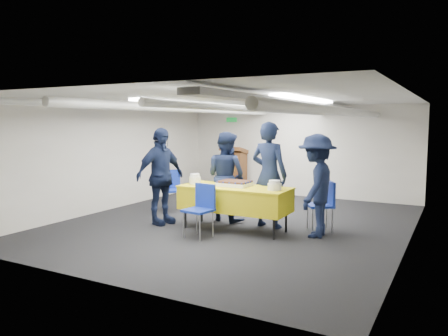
{
  "coord_description": "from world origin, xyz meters",
  "views": [
    {
      "loc": [
        3.63,
        -7.18,
        1.88
      ],
      "look_at": [
        -0.15,
        -0.2,
        1.05
      ],
      "focal_mm": 35.0,
      "sensor_mm": 36.0,
      "label": 1
    }
  ],
  "objects": [
    {
      "name": "ground",
      "position": [
        0.0,
        0.0,
        0.0
      ],
      "size": [
        7.0,
        7.0,
        0.0
      ],
      "primitive_type": "plane",
      "color": "black",
      "rests_on": "ground"
    },
    {
      "name": "plate_stack_left",
      "position": [
        -0.57,
        -0.54,
        0.85
      ],
      "size": [
        0.21,
        0.21,
        0.18
      ],
      "color": "white",
      "rests_on": "serving_table"
    },
    {
      "name": "serving_table",
      "position": [
        0.22,
        -0.49,
        0.56
      ],
      "size": [
        1.94,
        0.8,
        0.77
      ],
      "color": "black",
      "rests_on": "ground"
    },
    {
      "name": "sailor_a",
      "position": [
        0.65,
        0.02,
        0.95
      ],
      "size": [
        0.74,
        0.53,
        1.9
      ],
      "primitive_type": "imported",
      "rotation": [
        0.0,
        0.0,
        3.02
      ],
      "color": "black",
      "rests_on": "ground"
    },
    {
      "name": "sailor_c",
      "position": [
        -1.21,
        -0.72,
        0.89
      ],
      "size": [
        0.68,
        1.12,
        1.79
      ],
      "primitive_type": "imported",
      "rotation": [
        0.0,
        0.0,
        1.32
      ],
      "color": "black",
      "rests_on": "ground"
    },
    {
      "name": "podium",
      "position": [
        -1.6,
        3.05,
        0.61
      ],
      "size": [
        0.62,
        0.53,
        1.25
      ],
      "color": "brown",
      "rests_on": "ground"
    },
    {
      "name": "chair_near",
      "position": [
        -0.07,
        -1.13,
        0.53
      ],
      "size": [
        0.47,
        0.47,
        0.87
      ],
      "color": "gray",
      "rests_on": "ground"
    },
    {
      "name": "room_shell",
      "position": [
        0.09,
        0.41,
        1.81
      ],
      "size": [
        6.0,
        7.0,
        2.3
      ],
      "color": "beige",
      "rests_on": "ground"
    },
    {
      "name": "sailor_d",
      "position": [
        1.59,
        -0.22,
        0.85
      ],
      "size": [
        0.68,
        1.13,
        1.7
      ],
      "primitive_type": "imported",
      "rotation": [
        0.0,
        0.0,
        -1.52
      ],
      "color": "black",
      "rests_on": "ground"
    },
    {
      "name": "chair_right",
      "position": [
        1.62,
        0.2,
        0.53
      ],
      "size": [
        0.58,
        0.58,
        0.87
      ],
      "color": "gray",
      "rests_on": "ground"
    },
    {
      "name": "chair_left",
      "position": [
        -1.72,
        0.37,
        0.53
      ],
      "size": [
        0.59,
        0.59,
        0.87
      ],
      "color": "gray",
      "rests_on": "ground"
    },
    {
      "name": "plate_stack_right",
      "position": [
        0.98,
        -0.54,
        0.85
      ],
      "size": [
        0.23,
        0.23,
        0.16
      ],
      "color": "white",
      "rests_on": "serving_table"
    },
    {
      "name": "sailor_b",
      "position": [
        -0.27,
        0.1,
        0.85
      ],
      "size": [
        0.95,
        0.81,
        1.71
      ],
      "primitive_type": "imported",
      "rotation": [
        0.0,
        0.0,
        2.92
      ],
      "color": "black",
      "rests_on": "ground"
    },
    {
      "name": "sheet_cake",
      "position": [
        0.18,
        -0.43,
        0.82
      ],
      "size": [
        0.55,
        0.43,
        0.1
      ],
      "color": "white",
      "rests_on": "serving_table"
    }
  ]
}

